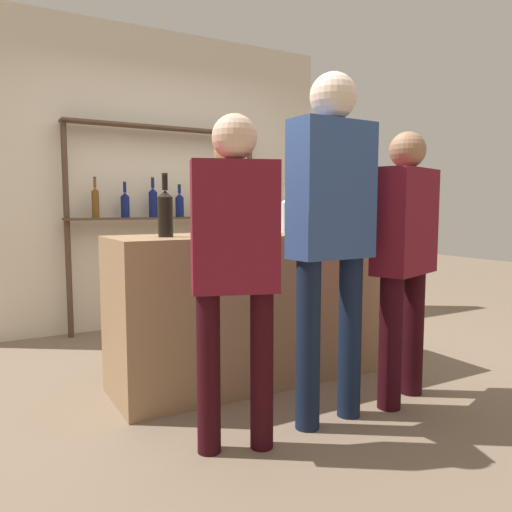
% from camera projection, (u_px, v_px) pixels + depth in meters
% --- Properties ---
extents(ground_plane, '(16.00, 16.00, 0.00)m').
position_uv_depth(ground_plane, '(256.00, 378.00, 3.34)').
color(ground_plane, '#7A6651').
extents(bar_counter, '(1.88, 0.59, 0.97)m').
position_uv_depth(bar_counter, '(256.00, 307.00, 3.30)').
color(bar_counter, '#997551').
rests_on(bar_counter, ground_plane).
extents(back_wall, '(3.48, 0.12, 2.80)m').
position_uv_depth(back_wall, '(160.00, 180.00, 4.85)').
color(back_wall, beige).
rests_on(back_wall, ground_plane).
extents(back_shelf, '(1.85, 0.18, 1.88)m').
position_uv_depth(back_shelf, '(167.00, 198.00, 4.71)').
color(back_shelf, '#4C3828').
rests_on(back_shelf, ground_plane).
extents(counter_bottle_0, '(0.08, 0.08, 0.34)m').
position_uv_depth(counter_bottle_0, '(287.00, 213.00, 3.56)').
color(counter_bottle_0, silver).
rests_on(counter_bottle_0, bar_counter).
extents(counter_bottle_1, '(0.09, 0.09, 0.37)m').
position_uv_depth(counter_bottle_1, '(335.00, 211.00, 3.49)').
color(counter_bottle_1, '#0F1956').
rests_on(counter_bottle_1, bar_counter).
extents(counter_bottle_2, '(0.09, 0.09, 0.37)m').
position_uv_depth(counter_bottle_2, '(165.00, 212.00, 2.91)').
color(counter_bottle_2, black).
rests_on(counter_bottle_2, bar_counter).
extents(wine_glass, '(0.08, 0.08, 0.17)m').
position_uv_depth(wine_glass, '(303.00, 214.00, 3.23)').
color(wine_glass, silver).
rests_on(wine_glass, bar_counter).
extents(ice_bucket, '(0.20, 0.20, 0.20)m').
position_uv_depth(ice_bucket, '(246.00, 218.00, 3.20)').
color(ice_bucket, '#846647').
rests_on(ice_bucket, bar_counter).
extents(cork_jar, '(0.13, 0.13, 0.16)m').
position_uv_depth(cork_jar, '(315.00, 220.00, 3.66)').
color(cork_jar, silver).
rests_on(cork_jar, bar_counter).
extents(customer_center, '(0.46, 0.24, 1.82)m').
position_uv_depth(customer_center, '(331.00, 220.00, 2.57)').
color(customer_center, '#121C33').
rests_on(customer_center, ground_plane).
extents(server_behind_counter, '(0.44, 0.22, 1.69)m').
position_uv_depth(server_behind_counter, '(228.00, 224.00, 4.12)').
color(server_behind_counter, '#575347').
rests_on(server_behind_counter, ground_plane).
extents(customer_left, '(0.43, 0.29, 1.56)m').
position_uv_depth(customer_left, '(235.00, 256.00, 2.27)').
color(customer_left, black).
rests_on(customer_left, ground_plane).
extents(customer_right, '(0.51, 0.35, 1.57)m').
position_uv_depth(customer_right, '(405.00, 248.00, 2.88)').
color(customer_right, black).
rests_on(customer_right, ground_plane).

